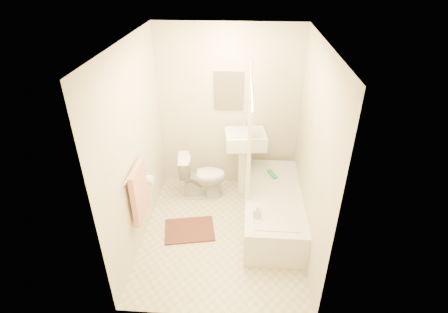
# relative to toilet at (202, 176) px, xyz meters

# --- Properties ---
(floor) EXTENTS (2.40, 2.40, 0.00)m
(floor) POSITION_rel_toilet_xyz_m (0.35, -0.80, -0.33)
(floor) COLOR beige
(floor) RESTS_ON ground
(ceiling) EXTENTS (2.40, 2.40, 0.00)m
(ceiling) POSITION_rel_toilet_xyz_m (0.35, -0.80, 2.07)
(ceiling) COLOR white
(ceiling) RESTS_ON ground
(wall_back) EXTENTS (2.00, 0.02, 2.40)m
(wall_back) POSITION_rel_toilet_xyz_m (0.35, 0.40, 0.87)
(wall_back) COLOR beige
(wall_back) RESTS_ON ground
(wall_left) EXTENTS (0.02, 2.40, 2.40)m
(wall_left) POSITION_rel_toilet_xyz_m (-0.65, -0.80, 0.87)
(wall_left) COLOR beige
(wall_left) RESTS_ON ground
(wall_right) EXTENTS (0.02, 2.40, 2.40)m
(wall_right) POSITION_rel_toilet_xyz_m (1.35, -0.80, 0.87)
(wall_right) COLOR beige
(wall_right) RESTS_ON ground
(mirror) EXTENTS (0.40, 0.03, 0.55)m
(mirror) POSITION_rel_toilet_xyz_m (0.35, 0.38, 1.17)
(mirror) COLOR white
(mirror) RESTS_ON wall_back
(curtain_rod) EXTENTS (0.03, 1.70, 0.03)m
(curtain_rod) POSITION_rel_toilet_xyz_m (0.65, -0.70, 1.67)
(curtain_rod) COLOR silver
(curtain_rod) RESTS_ON wall_back
(shower_curtain) EXTENTS (0.04, 0.80, 1.55)m
(shower_curtain) POSITION_rel_toilet_xyz_m (0.65, -0.30, 0.89)
(shower_curtain) COLOR silver
(shower_curtain) RESTS_ON curtain_rod
(towel_bar) EXTENTS (0.02, 0.60, 0.02)m
(towel_bar) POSITION_rel_toilet_xyz_m (-0.61, -1.05, 0.77)
(towel_bar) COLOR silver
(towel_bar) RESTS_ON wall_left
(towel) EXTENTS (0.06, 0.45, 0.66)m
(towel) POSITION_rel_toilet_xyz_m (-0.58, -1.05, 0.45)
(towel) COLOR #CC7266
(towel) RESTS_ON towel_bar
(toilet_paper) EXTENTS (0.11, 0.12, 0.12)m
(toilet_paper) POSITION_rel_toilet_xyz_m (-0.58, -0.68, 0.37)
(toilet_paper) COLOR white
(toilet_paper) RESTS_ON wall_left
(toilet) EXTENTS (0.72, 0.47, 0.66)m
(toilet) POSITION_rel_toilet_xyz_m (0.00, 0.00, 0.00)
(toilet) COLOR white
(toilet) RESTS_ON floor
(sink) EXTENTS (0.60, 0.51, 1.08)m
(sink) POSITION_rel_toilet_xyz_m (0.60, 0.15, 0.21)
(sink) COLOR white
(sink) RESTS_ON floor
(bathtub) EXTENTS (0.72, 1.65, 0.47)m
(bathtub) POSITION_rel_toilet_xyz_m (0.99, -0.52, -0.10)
(bathtub) COLOR silver
(bathtub) RESTS_ON floor
(bath_mat) EXTENTS (0.71, 0.59, 0.02)m
(bath_mat) POSITION_rel_toilet_xyz_m (-0.08, -0.79, -0.32)
(bath_mat) COLOR #4F2A1A
(bath_mat) RESTS_ON floor
(soap_bottle) EXTENTS (0.09, 0.10, 0.17)m
(soap_bottle) POSITION_rel_toilet_xyz_m (0.77, -1.01, 0.22)
(soap_bottle) COLOR white
(soap_bottle) RESTS_ON bathtub
(scrub_brush) EXTENTS (0.14, 0.21, 0.04)m
(scrub_brush) POSITION_rel_toilet_xyz_m (0.99, -0.12, 0.15)
(scrub_brush) COLOR #31AA5C
(scrub_brush) RESTS_ON bathtub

